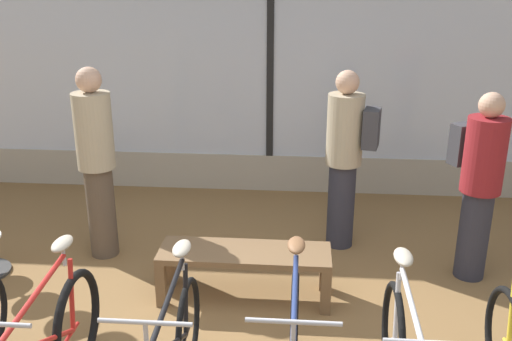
% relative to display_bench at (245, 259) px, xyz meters
% --- Properties ---
extents(shop_back_wall, '(12.00, 0.08, 3.20)m').
position_rel_display_bench_xyz_m(shop_back_wall, '(0.05, 2.48, 1.28)').
color(shop_back_wall, '#B2A893').
rests_on(shop_back_wall, ground_plane).
extents(display_bench, '(1.40, 0.44, 0.43)m').
position_rel_display_bench_xyz_m(display_bench, '(0.00, 0.00, 0.00)').
color(display_bench, brown).
rests_on(display_bench, ground_plane).
extents(customer_near_rack, '(0.53, 0.41, 1.73)m').
position_rel_display_bench_xyz_m(customer_near_rack, '(0.85, 1.04, 0.58)').
color(customer_near_rack, '#2D2D38').
rests_on(customer_near_rack, ground_plane).
extents(customer_by_window, '(0.37, 0.37, 1.80)m').
position_rel_display_bench_xyz_m(customer_by_window, '(-1.42, 0.66, 0.60)').
color(customer_by_window, brown).
rests_on(customer_by_window, ground_plane).
extents(customer_mid_floor, '(0.48, 0.56, 1.66)m').
position_rel_display_bench_xyz_m(customer_mid_floor, '(1.95, 0.54, 0.54)').
color(customer_mid_floor, '#2D2D38').
rests_on(customer_mid_floor, ground_plane).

